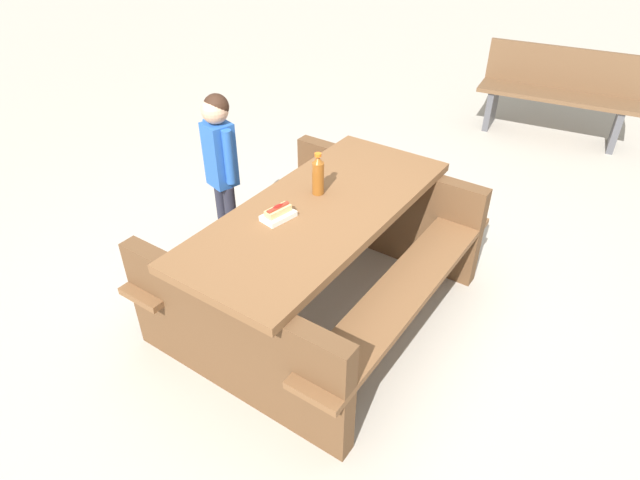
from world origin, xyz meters
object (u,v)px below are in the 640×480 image
(park_bench_near, at_px, (558,91))
(hotdog_tray, at_px, (278,213))
(picnic_table, at_px, (320,251))
(soda_bottle, at_px, (318,175))
(child_in_coat, at_px, (220,155))

(park_bench_near, bearing_deg, hotdog_tray, 10.35)
(picnic_table, xyz_separation_m, hotdog_tray, (0.25, -0.04, 0.34))
(picnic_table, xyz_separation_m, soda_bottle, (-0.08, -0.13, 0.42))
(picnic_table, distance_m, child_in_coat, 0.99)
(park_bench_near, bearing_deg, picnic_table, 11.70)
(soda_bottle, bearing_deg, child_in_coat, -75.77)
(hotdog_tray, bearing_deg, child_in_coat, -98.00)
(picnic_table, relative_size, hotdog_tray, 11.13)
(hotdog_tray, bearing_deg, park_bench_near, -169.65)
(hotdog_tray, relative_size, child_in_coat, 0.17)
(picnic_table, distance_m, soda_bottle, 0.45)
(hotdog_tray, height_order, child_in_coat, child_in_coat)
(soda_bottle, bearing_deg, park_bench_near, -170.11)
(hotdog_tray, distance_m, park_bench_near, 3.83)
(child_in_coat, distance_m, park_bench_near, 3.64)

